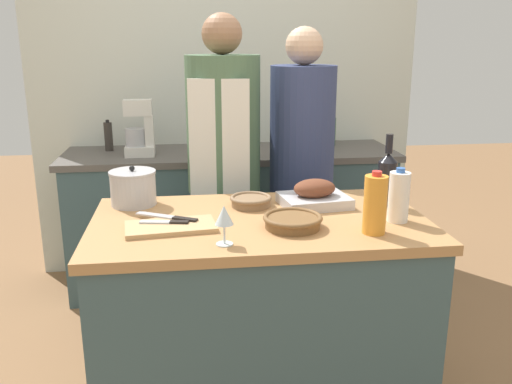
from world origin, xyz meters
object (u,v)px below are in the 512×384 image
at_px(condiment_bottle_short, 331,131).
at_px(wine_bottle_green, 387,178).
at_px(wine_glass_left, 224,217).
at_px(knife_paring, 166,222).
at_px(stock_pot, 133,188).
at_px(mixing_bowl, 251,201).
at_px(person_cook_guest, 301,169).
at_px(milk_jug, 399,197).
at_px(roasting_pan, 314,196).
at_px(condiment_bottle_tall, 206,146).
at_px(stand_mixer, 139,133).
at_px(juice_jug, 375,204).
at_px(wicker_basket, 293,221).
at_px(condiment_bottle_extra, 108,136).
at_px(person_cook_aproned, 224,168).
at_px(knife_chef, 169,217).
at_px(cutting_board, 171,227).

bearing_deg(condiment_bottle_short, wine_bottle_green, -95.39).
relative_size(wine_glass_left, knife_paring, 0.76).
relative_size(stock_pot, wine_glass_left, 1.40).
xyz_separation_m(mixing_bowl, knife_paring, (-0.35, -0.23, -0.00)).
relative_size(wine_glass_left, person_cook_guest, 0.09).
xyz_separation_m(milk_jug, knife_paring, (-0.90, 0.04, -0.08)).
height_order(roasting_pan, condiment_bottle_tall, condiment_bottle_tall).
xyz_separation_m(roasting_pan, condiment_bottle_short, (0.44, 1.38, 0.05)).
relative_size(mixing_bowl, stand_mixer, 0.52).
bearing_deg(juice_jug, knife_paring, 168.13).
bearing_deg(milk_jug, wicker_basket, -176.95).
distance_m(stock_pot, knife_paring, 0.36).
distance_m(stock_pot, stand_mixer, 1.08).
bearing_deg(mixing_bowl, condiment_bottle_extra, 119.62).
distance_m(person_cook_aproned, person_cook_guest, 0.43).
distance_m(knife_chef, condiment_bottle_tall, 1.29).
xyz_separation_m(condiment_bottle_tall, condiment_bottle_extra, (-0.62, 0.24, 0.03)).
distance_m(stand_mixer, condiment_bottle_extra, 0.29).
relative_size(mixing_bowl, wine_bottle_green, 0.58).
relative_size(wicker_basket, stock_pot, 1.14).
bearing_deg(knife_chef, milk_jug, -6.62).
xyz_separation_m(wicker_basket, cutting_board, (-0.46, 0.04, -0.02)).
height_order(cutting_board, wine_bottle_green, wine_bottle_green).
distance_m(stand_mixer, person_cook_aproned, 0.78).
height_order(mixing_bowl, condiment_bottle_tall, condiment_bottle_tall).
bearing_deg(stand_mixer, roasting_pan, -55.20).
height_order(cutting_board, person_cook_aproned, person_cook_aproned).
xyz_separation_m(wine_bottle_green, condiment_bottle_tall, (-0.73, 1.17, -0.06)).
bearing_deg(knife_chef, condiment_bottle_extra, 105.58).
distance_m(condiment_bottle_extra, person_cook_aproned, 1.05).
xyz_separation_m(juice_jug, wine_glass_left, (-0.56, -0.05, -0.01)).
height_order(roasting_pan, stock_pot, stock_pot).
distance_m(mixing_bowl, person_cook_aproned, 0.57).
height_order(roasting_pan, knife_paring, roasting_pan).
bearing_deg(condiment_bottle_tall, juice_jug, -69.42).
distance_m(wicker_basket, knife_paring, 0.48).
bearing_deg(condiment_bottle_extra, wicker_basket, -61.48).
bearing_deg(condiment_bottle_short, juice_jug, -99.78).
bearing_deg(roasting_pan, stand_mixer, 124.80).
height_order(stand_mixer, person_cook_aproned, person_cook_aproned).
bearing_deg(wine_bottle_green, wicker_basket, -152.95).
bearing_deg(cutting_board, person_cook_aproned, 72.17).
relative_size(milk_jug, stand_mixer, 0.62).
bearing_deg(stock_pot, milk_jug, -18.96).
bearing_deg(milk_jug, wine_bottle_green, 82.23).
bearing_deg(juice_jug, person_cook_aproned, 117.16).
distance_m(mixing_bowl, milk_jug, 0.62).
bearing_deg(condiment_bottle_extra, person_cook_guest, -33.93).
xyz_separation_m(milk_jug, stand_mixer, (-1.10, 1.43, 0.04)).
distance_m(cutting_board, stand_mixer, 1.44).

